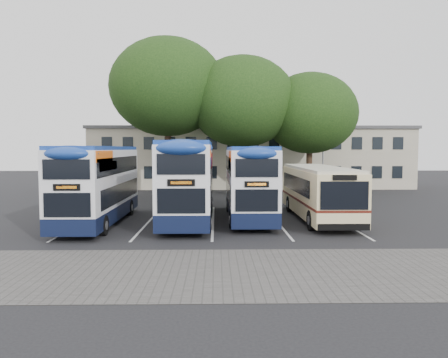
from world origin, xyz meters
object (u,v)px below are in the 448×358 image
object	(u,v)px
bus_dd_right	(249,179)
bus_single	(318,189)
tree_left	(168,87)
tree_right	(310,113)
bus_dd_left	(99,181)
tree_mid	(242,102)
lamp_post	(323,136)
bus_dd_mid	(189,177)

from	to	relation	value
bus_dd_right	bus_single	bearing A→B (deg)	-3.54
tree_left	tree_right	xyz separation A→B (m)	(11.92, 0.01, -2.14)
tree_right	bus_single	xyz separation A→B (m)	(-2.12, -12.34, -5.26)
bus_dd_left	bus_dd_right	distance (m)	8.22
tree_right	bus_single	world-z (taller)	tree_right
tree_mid	bus_single	bearing A→B (deg)	-73.30
lamp_post	bus_dd_left	size ratio (longest dim) A/B	0.92
tree_left	bus_dd_right	xyz separation A→B (m)	(5.88, -12.09, -6.83)
tree_mid	bus_single	distance (m)	13.92
tree_mid	tree_right	world-z (taller)	tree_mid
bus_dd_mid	tree_left	bearing A→B (deg)	101.19
tree_left	bus_dd_left	distance (m)	15.37
tree_right	bus_dd_mid	bearing A→B (deg)	-126.25
lamp_post	bus_dd_left	bearing A→B (deg)	-135.15
tree_left	bus_single	size ratio (longest dim) A/B	1.32
tree_left	bus_dd_left	bearing A→B (deg)	-99.16
bus_dd_left	bus_dd_right	size ratio (longest dim) A/B	1.00
bus_single	tree_right	bearing A→B (deg)	80.26
lamp_post	tree_mid	world-z (taller)	tree_mid
tree_mid	bus_dd_right	world-z (taller)	tree_mid
tree_mid	bus_single	world-z (taller)	tree_mid
tree_left	tree_right	distance (m)	12.11
bus_dd_left	bus_dd_right	world-z (taller)	bus_dd_left
tree_left	bus_single	world-z (taller)	tree_left
tree_right	bus_dd_right	distance (m)	14.31
lamp_post	tree_right	distance (m)	3.28
bus_dd_left	tree_mid	bearing A→B (deg)	57.54
tree_left	tree_right	bearing A→B (deg)	0.03
lamp_post	tree_left	world-z (taller)	tree_left
bus_single	lamp_post	bearing A→B (deg)	75.24
tree_right	bus_dd_left	bearing A→B (deg)	-136.03
bus_dd_left	bus_dd_mid	bearing A→B (deg)	9.74
bus_dd_mid	bus_single	world-z (taller)	bus_dd_mid
bus_dd_mid	bus_single	distance (m)	7.32
lamp_post	tree_right	bearing A→B (deg)	-128.69
bus_dd_right	bus_dd_left	bearing A→B (deg)	-169.39
tree_left	bus_dd_mid	bearing A→B (deg)	-78.81
lamp_post	bus_dd_mid	xyz separation A→B (m)	(-11.07, -14.91, -2.68)
bus_dd_left	bus_dd_mid	size ratio (longest dim) A/B	0.94
tree_right	bus_single	size ratio (longest dim) A/B	1.04
tree_mid	bus_dd_mid	xyz separation A→B (m)	(-3.68, -12.41, -5.45)
bus_dd_left	bus_dd_mid	world-z (taller)	bus_dd_mid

